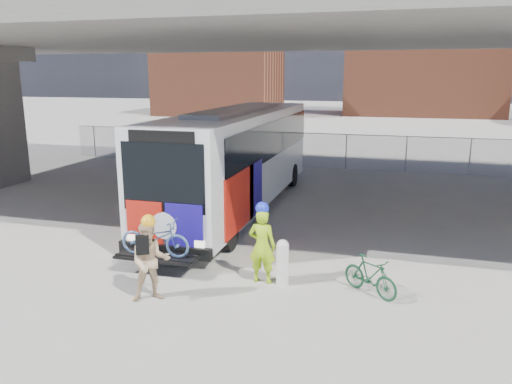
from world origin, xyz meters
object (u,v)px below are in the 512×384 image
at_px(cyclist_hivis, 262,244).
at_px(bus, 238,152).
at_px(cyclist_tan, 150,260).
at_px(bike_parked, 370,276).
at_px(bollard, 282,261).

bearing_deg(cyclist_hivis, bus, -64.58).
distance_m(bus, cyclist_hivis, 6.95).
relative_size(bus, cyclist_tan, 6.62).
bearing_deg(bike_parked, cyclist_tan, 145.21).
xyz_separation_m(bollard, cyclist_tan, (-2.57, -1.61, 0.33)).
relative_size(bollard, cyclist_hivis, 0.56).
distance_m(cyclist_hivis, cyclist_tan, 2.62).
distance_m(bollard, bike_parked, 2.02).
bearing_deg(bollard, bus, 116.46).
relative_size(cyclist_hivis, cyclist_tan, 1.01).
relative_size(bus, cyclist_hivis, 6.52).
xyz_separation_m(bus, bike_parked, (5.16, -6.32, -1.67)).
xyz_separation_m(bus, cyclist_tan, (0.58, -7.93, -1.19)).
distance_m(bollard, cyclist_hivis, 0.61).
bearing_deg(cyclist_hivis, bike_parked, -177.33).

